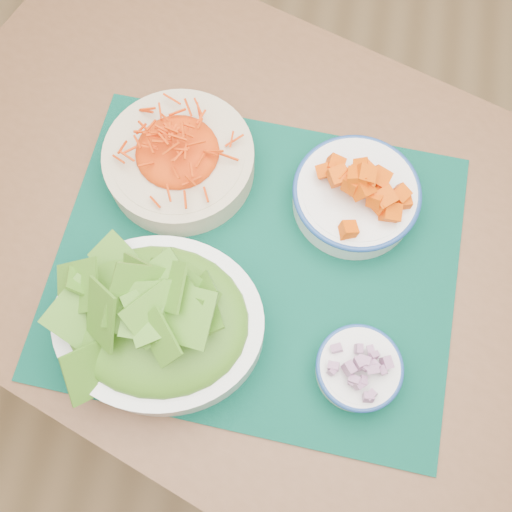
{
  "coord_description": "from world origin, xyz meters",
  "views": [
    {
      "loc": [
        -0.24,
        -0.58,
        1.55
      ],
      "look_at": [
        -0.29,
        -0.31,
        0.78
      ],
      "focal_mm": 40.0,
      "sensor_mm": 36.0,
      "label": 1
    }
  ],
  "objects_px": {
    "carrot_bowl": "(178,156)",
    "lettuce_bowl": "(157,319)",
    "onion_bowl": "(359,368)",
    "placemat": "(256,263)",
    "table": "(256,249)",
    "squash_bowl": "(357,192)"
  },
  "relations": [
    {
      "from": "table",
      "to": "onion_bowl",
      "type": "distance_m",
      "value": 0.3
    },
    {
      "from": "lettuce_bowl",
      "to": "onion_bowl",
      "type": "relative_size",
      "value": 2.35
    },
    {
      "from": "placemat",
      "to": "lettuce_bowl",
      "type": "xyz_separation_m",
      "value": [
        -0.11,
        -0.12,
        0.06
      ]
    },
    {
      "from": "table",
      "to": "squash_bowl",
      "type": "relative_size",
      "value": 6.39
    },
    {
      "from": "table",
      "to": "lettuce_bowl",
      "type": "height_order",
      "value": "lettuce_bowl"
    },
    {
      "from": "carrot_bowl",
      "to": "lettuce_bowl",
      "type": "bearing_deg",
      "value": -83.44
    },
    {
      "from": "onion_bowl",
      "to": "squash_bowl",
      "type": "bearing_deg",
      "value": 97.27
    },
    {
      "from": "table",
      "to": "carrot_bowl",
      "type": "bearing_deg",
      "value": 170.42
    },
    {
      "from": "carrot_bowl",
      "to": "onion_bowl",
      "type": "bearing_deg",
      "value": -41.35
    },
    {
      "from": "placemat",
      "to": "carrot_bowl",
      "type": "xyz_separation_m",
      "value": [
        -0.14,
        0.13,
        0.04
      ]
    },
    {
      "from": "onion_bowl",
      "to": "table",
      "type": "bearing_deg",
      "value": 131.64
    },
    {
      "from": "table",
      "to": "placemat",
      "type": "xyz_separation_m",
      "value": [
        0.01,
        -0.06,
        0.11
      ]
    },
    {
      "from": "table",
      "to": "carrot_bowl",
      "type": "xyz_separation_m",
      "value": [
        -0.13,
        0.07,
        0.15
      ]
    },
    {
      "from": "carrot_bowl",
      "to": "lettuce_bowl",
      "type": "relative_size",
      "value": 0.83
    },
    {
      "from": "placemat",
      "to": "squash_bowl",
      "type": "xyz_separation_m",
      "value": [
        0.13,
        0.12,
        0.04
      ]
    },
    {
      "from": "squash_bowl",
      "to": "lettuce_bowl",
      "type": "relative_size",
      "value": 0.69
    },
    {
      "from": "squash_bowl",
      "to": "table",
      "type": "bearing_deg",
      "value": -157.17
    },
    {
      "from": "onion_bowl",
      "to": "lettuce_bowl",
      "type": "bearing_deg",
      "value": 177.25
    },
    {
      "from": "lettuce_bowl",
      "to": "onion_bowl",
      "type": "bearing_deg",
      "value": -7.33
    },
    {
      "from": "carrot_bowl",
      "to": "onion_bowl",
      "type": "relative_size",
      "value": 1.94
    },
    {
      "from": "table",
      "to": "squash_bowl",
      "type": "height_order",
      "value": "squash_bowl"
    },
    {
      "from": "placemat",
      "to": "table",
      "type": "bearing_deg",
      "value": 102.07
    }
  ]
}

